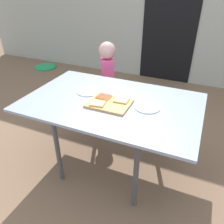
# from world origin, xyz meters

# --- Properties ---
(ground_plane) EXTENTS (16.00, 16.00, 0.00)m
(ground_plane) POSITION_xyz_m (0.00, 0.00, 0.00)
(ground_plane) COLOR #7C5F48
(house_door) EXTENTS (0.90, 0.02, 2.00)m
(house_door) POSITION_xyz_m (-0.02, 2.43, 1.00)
(house_door) COLOR black
(house_door) RESTS_ON ground
(dining_table) EXTENTS (1.47, 0.94, 0.72)m
(dining_table) POSITION_xyz_m (0.00, 0.00, 0.67)
(dining_table) COLOR #909EBA
(dining_table) RESTS_ON ground
(cutting_board) EXTENTS (0.34, 0.27, 0.02)m
(cutting_board) POSITION_xyz_m (0.01, -0.06, 0.73)
(cutting_board) COLOR tan
(cutting_board) RESTS_ON dining_table
(pizza_slice_far_left) EXTENTS (0.12, 0.10, 0.01)m
(pizza_slice_far_left) POSITION_xyz_m (-0.07, -0.00, 0.75)
(pizza_slice_far_left) COLOR #E7B249
(pizza_slice_far_left) RESTS_ON cutting_board
(pizza_slice_far_right) EXTENTS (0.12, 0.10, 0.01)m
(pizza_slice_far_right) POSITION_xyz_m (0.09, 0.00, 0.75)
(pizza_slice_far_right) COLOR #E7B249
(pizza_slice_far_right) RESTS_ON cutting_board
(pizza_slice_near_left) EXTENTS (0.13, 0.11, 0.01)m
(pizza_slice_near_left) POSITION_xyz_m (-0.07, -0.13, 0.75)
(pizza_slice_near_left) COLOR #E7B249
(pizza_slice_near_left) RESTS_ON cutting_board
(plate_white_left) EXTENTS (0.21, 0.21, 0.01)m
(plate_white_left) POSITION_xyz_m (-0.27, 0.07, 0.73)
(plate_white_left) COLOR white
(plate_white_left) RESTS_ON dining_table
(plate_white_right) EXTENTS (0.21, 0.21, 0.01)m
(plate_white_right) POSITION_xyz_m (0.31, 0.01, 0.73)
(plate_white_right) COLOR white
(plate_white_right) RESTS_ON dining_table
(child_left) EXTENTS (0.23, 0.28, 1.02)m
(child_left) POSITION_xyz_m (-0.38, 0.73, 0.60)
(child_left) COLOR #464736
(child_left) RESTS_ON ground
(garden_hose_coil) EXTENTS (0.44, 0.44, 0.03)m
(garden_hose_coil) POSITION_xyz_m (-2.43, 2.05, 0.02)
(garden_hose_coil) COLOR #22A55F
(garden_hose_coil) RESTS_ON ground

